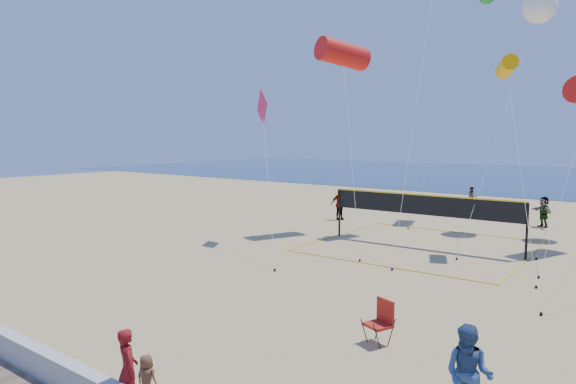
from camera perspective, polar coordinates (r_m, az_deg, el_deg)
The scene contains 13 objects.
ground at distance 11.53m, azimuth -0.14°, elevation -20.24°, with size 120.00×120.00×0.00m, color tan.
woman at distance 10.60m, azimuth -17.37°, elevation -18.30°, with size 0.58×0.38×1.58m, color maroon.
toddler at distance 9.63m, azimuth -15.43°, elevation -19.34°, with size 0.41×0.26×0.83m, color brown.
bystander_a at distance 10.24m, azimuth 19.43°, elevation -18.59°, with size 0.88×0.68×1.80m, color navy.
far_person_0 at distance 31.73m, azimuth 5.74°, elevation -1.36°, with size 1.14×0.47×1.94m, color gray.
far_person_1 at distance 32.45m, azimuth 26.52°, elevation -1.98°, with size 1.63×0.52×1.75m, color gray.
far_person_3 at distance 39.60m, azimuth 19.77°, elevation -0.53°, with size 0.71×0.56×1.47m, color gray.
camp_chair at distance 13.30m, azimuth 10.33°, elevation -13.71°, with size 0.75×0.86×1.22m.
volleyball_net at distance 24.67m, azimuth 14.78°, elevation -2.04°, with size 9.33×9.18×2.45m.
kite_0 at distance 27.97m, azimuth 6.09°, elevation 15.01°, with size 5.37×7.04×10.24m.
kite_2 at distance 24.36m, azimuth 23.14°, elevation 12.64°, with size 3.21×5.79×8.53m.
kite_3 at distance 24.79m, azimuth -2.83°, elevation 8.75°, with size 4.92×4.79×7.40m.
kite_6 at distance 32.02m, azimuth 26.20°, elevation 18.00°, with size 1.78×10.64×12.90m.
Camera 1 is at (6.24, -8.22, 5.14)m, focal length 32.00 mm.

